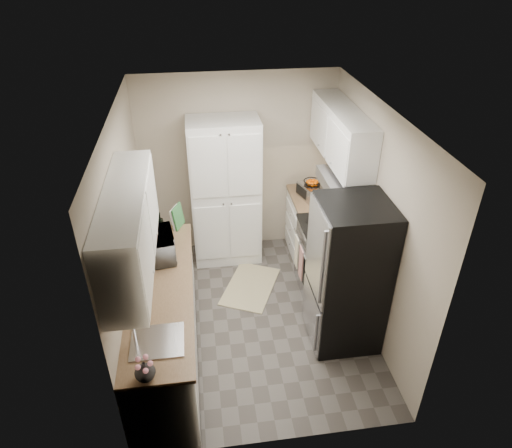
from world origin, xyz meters
The scene contains 16 objects.
ground centered at (0.00, 0.00, 0.00)m, with size 3.20×3.20×0.00m, color #56514C.
room_shell centered at (-0.02, -0.01, 1.63)m, with size 2.64×3.24×2.52m.
pantry_cabinet centered at (-0.20, 1.32, 1.00)m, with size 0.90×0.55×2.00m, color white.
base_cabinet_left centered at (-0.99, -0.43, 0.44)m, with size 0.60×2.30×0.88m, color white.
countertop_left centered at (-0.99, -0.43, 0.90)m, with size 0.63×2.33×0.04m, color #846647.
base_cabinet_right centered at (0.99, 1.19, 0.44)m, with size 0.60×0.80×0.88m, color white.
countertop_right centered at (0.99, 1.19, 0.90)m, with size 0.63×0.83×0.04m, color #846647.
electric_range centered at (0.97, 0.39, 0.48)m, with size 0.71×0.78×1.13m.
refrigerator centered at (0.94, -0.41, 0.85)m, with size 0.70×0.72×1.70m, color #B7B7BC.
microwave centered at (-1.02, 0.11, 1.06)m, with size 0.50×0.34×0.28m, color #A2A2A6.
wine_bottle centered at (-1.01, 0.50, 1.06)m, with size 0.07×0.07×0.29m, color black.
flower_vase centered at (-1.06, -1.52, 1.00)m, with size 0.16×0.16×0.17m, color beige.
cutting_board centered at (-0.81, 0.69, 1.06)m, with size 0.02×0.22×0.28m, color #327D3D.
toaster_oven centered at (0.93, 1.18, 1.02)m, with size 0.27×0.34×0.20m, color #A8A7AC.
fruit_basket centered at (0.92, 1.16, 1.16)m, with size 0.22×0.22×0.09m, color #F85B00, non-canonical shape.
kitchen_mat centered at (0.03, 0.56, 0.01)m, with size 0.57×0.91×0.01m, color #CBBC8B.
Camera 1 is at (-0.54, -4.00, 3.84)m, focal length 32.00 mm.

